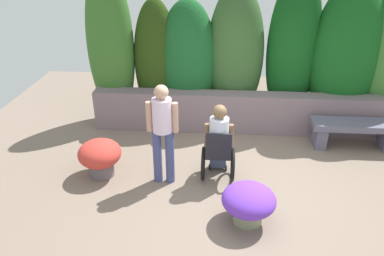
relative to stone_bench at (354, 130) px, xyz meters
name	(u,v)px	position (x,y,z in m)	size (l,w,h in m)	color
ground_plane	(242,187)	(-2.13, -1.48, -0.36)	(10.88, 10.88, 0.00)	#7D6C5D
stone_retaining_wall	(239,112)	(-2.13, 0.53, 0.05)	(5.86, 0.38, 0.81)	slate
hedge_backdrop	(269,55)	(-1.56, 1.05, 1.10)	(6.72, 0.98, 3.21)	#386E29
stone_bench	(354,130)	(0.00, 0.00, 0.00)	(1.60, 0.48, 0.53)	#5A586D
person_in_wheelchair	(219,145)	(-2.52, -1.22, 0.27)	(0.53, 0.66, 1.33)	black
person_standing_companion	(163,128)	(-3.39, -1.38, 0.61)	(0.49, 0.30, 1.66)	#41497C
flower_pot_purple_near	(249,202)	(-2.09, -2.28, -0.03)	(0.75, 0.75, 0.56)	gray
flower_pot_terracotta_by_wall	(100,156)	(-4.46, -1.29, 0.01)	(0.71, 0.71, 0.64)	#60545B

